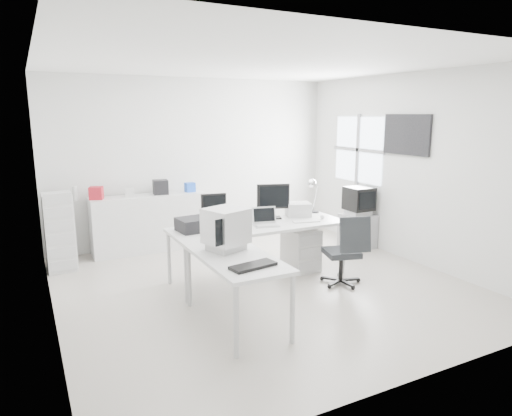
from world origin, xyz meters
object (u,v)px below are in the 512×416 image
laptop (266,218)px  drawer_pedestal (301,249)px  lcd_monitor_large (273,202)px  filing_cabinet (60,232)px  side_desk (236,290)px  tv_cabinet (357,231)px  main_desk (259,252)px  crt_monitor (226,228)px  crt_tv (359,201)px  lcd_monitor_small (214,210)px  laser_printer (298,209)px  sideboard (150,223)px  inkjet_printer (196,224)px  office_chair (342,249)px

laptop → drawer_pedestal: bearing=25.6°
laptop → lcd_monitor_large: bearing=62.0°
lcd_monitor_large → filing_cabinet: size_ratio=0.43×
side_desk → tv_cabinet: side_desk is taller
filing_cabinet → lcd_monitor_large: bearing=-26.7°
lcd_monitor_large → laptop: 0.48m
main_desk → crt_monitor: size_ratio=4.84×
side_desk → main_desk: bearing=52.3°
crt_monitor → crt_tv: size_ratio=0.99×
drawer_pedestal → main_desk: bearing=-175.9°
lcd_monitor_small → lcd_monitor_large: (0.90, 0.00, 0.03)m
laser_printer → filing_cabinet: 3.43m
laptop → sideboard: bearing=129.2°
inkjet_printer → tv_cabinet: (2.98, 0.44, -0.55)m
inkjet_printer → crt_monitor: (0.00, -0.95, 0.17)m
lcd_monitor_large → inkjet_printer: bearing=-154.8°
inkjet_printer → laser_printer: laser_printer is taller
lcd_monitor_large → side_desk: bearing=-113.6°
main_desk → lcd_monitor_large: bearing=35.5°
crt_monitor → office_chair: 1.80m
main_desk → inkjet_printer: (-0.85, 0.10, 0.46)m
office_chair → crt_tv: crt_tv is taller
laptop → crt_monitor: (-0.90, -0.75, 0.14)m
drawer_pedestal → tv_cabinet: (1.43, 0.49, -0.02)m
laser_printer → crt_monitor: size_ratio=0.69×
laser_printer → sideboard: (-1.74, 1.75, -0.39)m
crt_monitor → sideboard: 2.87m
drawer_pedestal → laser_printer: size_ratio=1.76×
laser_printer → filing_cabinet: size_ratio=0.31×
laser_printer → office_chair: 0.98m
inkjet_printer → laptop: (0.90, -0.20, 0.03)m
main_desk → side_desk: same height
inkjet_printer → sideboard: sideboard is taller
lcd_monitor_large → crt_tv: bearing=27.3°
lcd_monitor_large → main_desk: bearing=-126.4°
crt_monitor → inkjet_printer: bearing=70.7°
sideboard → inkjet_printer: bearing=-85.9°
lcd_monitor_large → laser_printer: (0.40, -0.03, -0.14)m
crt_tv → sideboard: size_ratio=0.27×
main_desk → filing_cabinet: (-2.37, 1.62, 0.18)m
drawer_pedestal → office_chair: size_ratio=0.64×
filing_cabinet → office_chair: bearing=-35.4°
side_desk → laser_printer: laser_printer is taller
sideboard → drawer_pedestal: bearing=-48.7°
tv_cabinet → side_desk: bearing=-151.2°
crt_monitor → drawer_pedestal: bearing=10.8°
lcd_monitor_large → crt_monitor: bearing=-119.5°
lcd_monitor_large → crt_monitor: crt_monitor is taller
laser_printer → crt_tv: bearing=32.3°
lcd_monitor_large → sideboard: bearing=145.9°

